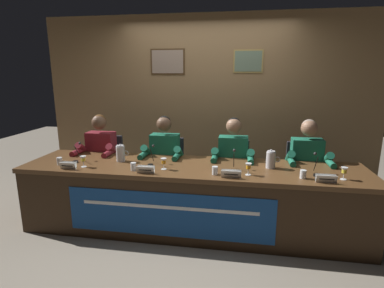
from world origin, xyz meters
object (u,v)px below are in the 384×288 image
object	(u,v)px
chair_center_left	(168,173)
water_pitcher_right_side	(271,160)
nameplate_far_right	(326,179)
water_pitcher_left_side	(121,153)
chair_center_right	(233,176)
juice_glass_center_left	(164,162)
panelist_far_left	(99,154)
microphone_far_left	(77,155)
conference_table	(190,189)
water_cup_far_right	(303,175)
panelist_far_right	(307,163)
panelist_center_left	(163,157)
juice_glass_far_left	(83,159)
microphone_center_right	(234,164)
chair_far_left	(107,169)
water_cup_center_right	(215,171)
juice_glass_center_right	(248,167)
nameplate_center_left	(145,170)
nameplate_far_left	(68,165)
water_cup_far_left	(60,162)
microphone_center_left	(151,158)
microphone_far_right	(316,168)
panelist_center_right	(233,160)
nameplate_center_right	(231,174)
juice_glass_far_right	(344,171)

from	to	relation	value
chair_center_left	water_pitcher_right_side	size ratio (longest dim) A/B	4.32
nameplate_far_right	water_pitcher_left_side	world-z (taller)	water_pitcher_left_side
chair_center_right	juice_glass_center_left	bearing A→B (deg)	-132.10
panelist_far_left	microphone_far_left	size ratio (longest dim) A/B	5.71
conference_table	water_cup_far_right	size ratio (longest dim) A/B	44.77
conference_table	water_cup_far_right	xyz separation A→B (m)	(1.15, -0.11, 0.26)
conference_table	panelist_far_right	xyz separation A→B (m)	(1.32, 0.54, 0.20)
panelist_far_left	panelist_center_left	bearing A→B (deg)	0.00
juice_glass_far_left	water_cup_far_right	size ratio (longest dim) A/B	1.46
microphone_far_left	microphone_center_right	world-z (taller)	same
water_cup_far_right	chair_center_left	bearing A→B (deg)	151.77
chair_center_right	panelist_far_left	bearing A→B (deg)	-173.50
microphone_far_left	water_cup_far_right	world-z (taller)	microphone_far_left
chair_far_left	panelist_far_right	size ratio (longest dim) A/B	0.73
microphone_far_left	water_cup_center_right	size ratio (longest dim) A/B	2.54
chair_center_left	juice_glass_center_right	world-z (taller)	chair_center_left
conference_table	juice_glass_center_right	bearing A→B (deg)	-8.86
nameplate_center_left	water_pitcher_right_side	world-z (taller)	water_pitcher_right_side
nameplate_far_left	water_cup_far_left	bearing A→B (deg)	144.78
panelist_far_left	microphone_center_left	size ratio (longest dim) A/B	5.71
panelist_far_left	water_cup_far_left	bearing A→B (deg)	-104.88
nameplate_far_left	microphone_center_right	bearing A→B (deg)	7.53
nameplate_center_left	juice_glass_center_right	size ratio (longest dim) A/B	1.51
juice_glass_center_left	microphone_center_right	xyz separation A→B (m)	(0.74, 0.08, -0.01)
panelist_far_right	water_cup_far_right	xyz separation A→B (m)	(-0.17, -0.65, 0.07)
juice_glass_center_right	panelist_far_right	world-z (taller)	panelist_far_right
panelist_far_left	panelist_center_left	world-z (taller)	same
panelist_center_left	microphone_far_right	size ratio (longest dim) A/B	5.71
water_pitcher_right_side	microphone_center_left	bearing A→B (deg)	-175.86
nameplate_far_left	nameplate_center_left	size ratio (longest dim) A/B	0.95
panelist_center_right	water_cup_center_right	size ratio (longest dim) A/B	14.53
nameplate_far_left	juice_glass_far_left	xyz separation A→B (m)	(0.13, 0.10, 0.05)
chair_far_left	juice_glass_center_left	size ratio (longest dim) A/B	7.32
microphone_center_right	microphone_far_left	bearing A→B (deg)	178.45
nameplate_center_right	water_pitcher_right_side	bearing A→B (deg)	43.37
chair_center_right	juice_glass_far_right	distance (m)	1.42
chair_center_left	nameplate_far_right	world-z (taller)	chair_center_left
juice_glass_center_right	water_cup_far_right	bearing A→B (deg)	-1.76
water_pitcher_left_side	microphone_far_right	bearing A→B (deg)	-3.93
chair_center_right	panelist_center_right	distance (m)	0.34
panelist_center_right	water_cup_far_right	distance (m)	0.96
conference_table	chair_center_left	world-z (taller)	chair_center_left
microphone_center_right	chair_center_left	bearing A→B (deg)	141.53
nameplate_far_left	water_pitcher_left_side	bearing A→B (deg)	40.49
water_cup_center_right	water_cup_far_right	size ratio (longest dim) A/B	1.00
nameplate_center_left	microphone_center_right	bearing A→B (deg)	14.72
juice_glass_far_left	microphone_far_left	world-z (taller)	microphone_far_left
water_pitcher_left_side	water_cup_far_left	bearing A→B (deg)	-158.15
water_cup_center_right	microphone_center_right	distance (m)	0.24
microphone_center_right	nameplate_center_right	bearing A→B (deg)	-94.25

